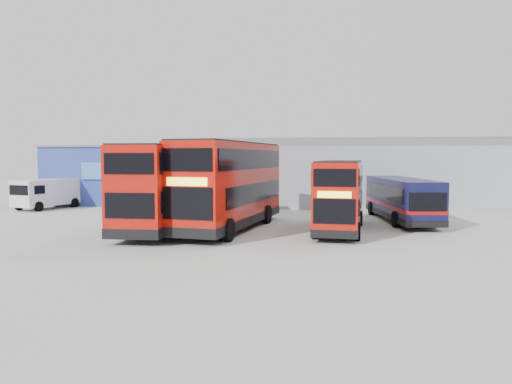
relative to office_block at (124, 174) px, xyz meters
name	(u,v)px	position (x,y,z in m)	size (l,w,h in m)	color
ground_plane	(244,237)	(14.00, -17.99, -2.58)	(120.00, 120.00, 0.00)	#A6A6A1
office_block	(124,174)	(0.00, 0.00, 0.00)	(12.30, 8.32, 5.12)	navy
maintenance_shed	(370,175)	(22.00, 2.01, 0.02)	(30.50, 12.00, 5.89)	#979CA4
double_decker_left	(167,188)	(9.26, -15.88, -0.20)	(2.95, 11.34, 4.78)	#B5140A
double_decker_centre	(230,186)	(12.76, -15.16, -0.09)	(4.61, 12.07, 4.99)	#B5140A
double_decker_right	(340,196)	(18.98, -14.89, -0.62)	(3.04, 9.47, 3.94)	#B5140A
single_decker_blue	(401,200)	(22.98, -10.14, -1.21)	(3.68, 10.41, 2.77)	#0C1338
panel_van	(47,192)	(-3.97, -6.06, -1.26)	(3.59, 5.77, 2.36)	silver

